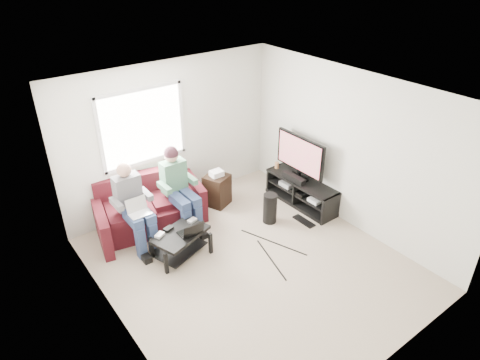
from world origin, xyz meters
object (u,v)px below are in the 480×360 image
Objects in this scene: tv at (300,155)px; subwoofer at (270,208)px; tv_stand at (301,193)px; end_table at (217,189)px; sofa at (150,209)px; coffee_table at (181,239)px.

subwoofer is (-0.83, -0.20, -0.68)m from tv.
end_table is (-1.22, 0.92, 0.09)m from tv_stand.
tv reaches higher than end_table.
tv_stand is 0.73m from tv.
subwoofer is 1.09m from end_table.
sofa is 3.78× the size of subwoofer.
tv is at bearing 1.56° from coffee_table.
tv_stand is 1.53m from end_table.
tv is at bearing 91.47° from tv_stand.
sofa is 2.73m from tv.
coffee_table is at bearing 175.61° from subwoofer.
tv_stand is 2.15× the size of end_table.
coffee_table is 0.64× the size of tv_stand.
subwoofer is (1.66, -0.13, -0.04)m from coffee_table.
tv reaches higher than subwoofer.
sofa is 1.83× the size of tv.
end_table is (1.27, -0.12, -0.01)m from sofa.
sofa reaches higher than coffee_table.
sofa is 1.38× the size of tv_stand.
tv is 1.09m from subwoofer.
tv is (2.49, -0.94, 0.63)m from sofa.
tv is 1.60m from end_table.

